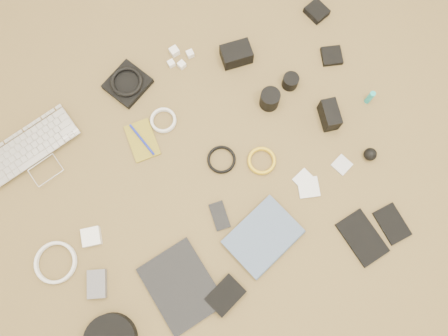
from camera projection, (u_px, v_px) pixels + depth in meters
name	position (u px, v px, depth m)	size (l,w,h in m)	color
laptop	(38.00, 157.00, 1.68)	(0.37, 0.26, 0.03)	silver
headphone_pouch	(128.00, 84.00, 1.75)	(0.15, 0.14, 0.03)	black
headphones	(127.00, 82.00, 1.73)	(0.13, 0.13, 0.02)	black
charger_a	(171.00, 64.00, 1.77)	(0.03, 0.03, 0.02)	white
charger_b	(174.00, 51.00, 1.78)	(0.03, 0.03, 0.03)	white
charger_c	(190.00, 54.00, 1.78)	(0.03, 0.03, 0.03)	white
charger_d	(182.00, 65.00, 1.77)	(0.03, 0.03, 0.03)	white
dslr_camera	(236.00, 54.00, 1.76)	(0.12, 0.08, 0.07)	black
lens_pouch	(317.00, 11.00, 1.83)	(0.08, 0.09, 0.03)	black
notebook_olive	(142.00, 140.00, 1.70)	(0.10, 0.16, 0.01)	olive
pen_blue	(142.00, 140.00, 1.69)	(0.01, 0.01, 0.16)	#141FA4
cable_white_a	(164.00, 121.00, 1.72)	(0.10, 0.10, 0.01)	white
lens_a	(270.00, 99.00, 1.70)	(0.08, 0.08, 0.08)	black
lens_b	(290.00, 81.00, 1.74)	(0.06, 0.06, 0.06)	black
card_reader	(332.00, 56.00, 1.78)	(0.08, 0.08, 0.02)	black
power_brick	(91.00, 237.00, 1.61)	(0.07, 0.07, 0.03)	white
cable_white_b	(56.00, 262.00, 1.59)	(0.15, 0.15, 0.01)	white
cable_black	(221.00, 160.00, 1.68)	(0.11, 0.11, 0.01)	black
cable_yellow	(261.00, 161.00, 1.68)	(0.11, 0.11, 0.01)	gold
flash	(330.00, 115.00, 1.69)	(0.06, 0.11, 0.08)	black
lens_cleaner	(370.00, 97.00, 1.71)	(0.02, 0.02, 0.08)	#1AAAAA
battery_charger	(97.00, 284.00, 1.57)	(0.07, 0.10, 0.03)	#5F5E64
tablet	(181.00, 286.00, 1.57)	(0.22, 0.28, 0.01)	black
phone	(220.00, 216.00, 1.63)	(0.05, 0.11, 0.01)	black
filter_case_left	(304.00, 180.00, 1.67)	(0.07, 0.07, 0.01)	silver
filter_case_mid	(308.00, 187.00, 1.66)	(0.08, 0.08, 0.01)	silver
filter_case_right	(342.00, 165.00, 1.68)	(0.06, 0.06, 0.01)	silver
air_blower	(370.00, 154.00, 1.67)	(0.05, 0.05, 0.05)	black
drive_case	(225.00, 295.00, 1.55)	(0.13, 0.09, 0.03)	black
paperback	(281.00, 256.00, 1.59)	(0.19, 0.25, 0.03)	#485D7B
notebook_black_a	(362.00, 238.00, 1.61)	(0.11, 0.19, 0.01)	black
notebook_black_b	(392.00, 224.00, 1.63)	(0.09, 0.14, 0.01)	black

